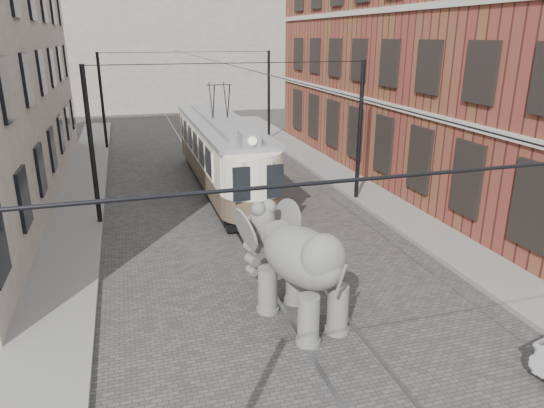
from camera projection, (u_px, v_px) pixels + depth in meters
name	position (u px, v px, depth m)	size (l,w,h in m)	color
ground	(286.00, 274.00, 15.31)	(120.00, 120.00, 0.00)	#464341
tram_rails	(286.00, 273.00, 15.31)	(1.54, 80.00, 0.02)	slate
sidewalk_right	(454.00, 249.00, 16.89)	(2.00, 60.00, 0.15)	slate
sidewalk_left	(59.00, 302.00, 13.55)	(2.00, 60.00, 0.15)	slate
brick_building	(444.00, 56.00, 24.51)	(8.00, 26.00, 12.00)	maroon
distant_block	(163.00, 35.00, 49.43)	(28.00, 10.00, 14.00)	gray
catenary	(241.00, 145.00, 18.84)	(11.00, 30.20, 6.00)	black
tram	(221.00, 137.00, 23.27)	(2.53, 12.28, 4.87)	beige
elephant	(302.00, 272.00, 12.34)	(2.50, 4.53, 2.78)	#5F5D58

